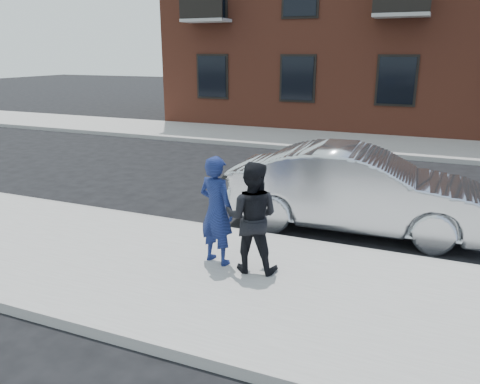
% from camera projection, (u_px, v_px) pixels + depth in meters
% --- Properties ---
extents(ground, '(100.00, 100.00, 0.00)m').
position_uv_depth(ground, '(293.00, 291.00, 6.58)').
color(ground, black).
rests_on(ground, ground).
extents(near_sidewalk, '(50.00, 3.50, 0.15)m').
position_uv_depth(near_sidewalk, '(287.00, 295.00, 6.33)').
color(near_sidewalk, gray).
rests_on(near_sidewalk, ground).
extents(near_curb, '(50.00, 0.10, 0.15)m').
position_uv_depth(near_curb, '(319.00, 246.00, 7.92)').
color(near_curb, '#999691').
rests_on(near_curb, ground).
extents(far_sidewalk, '(50.00, 3.50, 0.15)m').
position_uv_depth(far_sidewalk, '(383.00, 145.00, 16.50)').
color(far_sidewalk, gray).
rests_on(far_sidewalk, ground).
extents(far_curb, '(50.00, 0.10, 0.15)m').
position_uv_depth(far_curb, '(377.00, 155.00, 14.91)').
color(far_curb, '#999691').
rests_on(far_curb, ground).
extents(silver_sedan, '(4.78, 1.82, 1.56)m').
position_uv_depth(silver_sedan, '(357.00, 189.00, 8.68)').
color(silver_sedan, '#B7BABF').
rests_on(silver_sedan, ground).
extents(man_hoodie, '(0.69, 0.57, 1.65)m').
position_uv_depth(man_hoodie, '(216.00, 210.00, 6.93)').
color(man_hoodie, navy).
rests_on(man_hoodie, near_sidewalk).
extents(man_peacoat, '(0.88, 0.73, 1.63)m').
position_uv_depth(man_peacoat, '(252.00, 217.00, 6.68)').
color(man_peacoat, black).
rests_on(man_peacoat, near_sidewalk).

